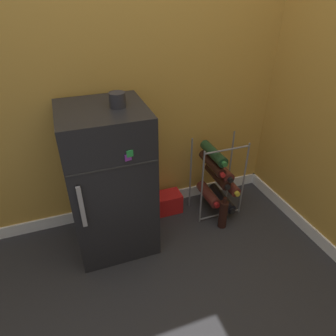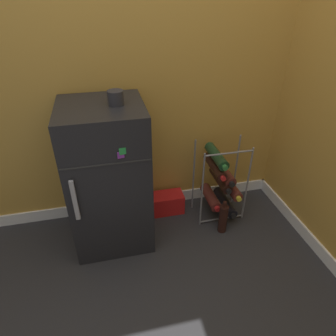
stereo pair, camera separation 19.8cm
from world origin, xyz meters
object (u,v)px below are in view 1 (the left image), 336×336
mini_fridge (110,181)px  wine_rack (218,178)px  loose_bottle_floor (223,214)px  soda_box (164,203)px  fridge_top_cup (117,100)px

mini_fridge → wine_rack: bearing=3.2°
wine_rack → loose_bottle_floor: size_ratio=2.32×
wine_rack → loose_bottle_floor: (-0.04, -0.19, -0.18)m
soda_box → mini_fridge: bearing=-159.4°
wine_rack → mini_fridge: bearing=-176.8°
soda_box → fridge_top_cup: bearing=-151.9°
mini_fridge → wine_rack: size_ratio=1.59×
loose_bottle_floor → fridge_top_cup: bearing=168.5°
soda_box → fridge_top_cup: (-0.32, -0.17, 0.91)m
wine_rack → soda_box: bearing=164.0°
soda_box → fridge_top_cup: 0.98m
soda_box → loose_bottle_floor: (0.34, -0.30, 0.04)m
mini_fridge → fridge_top_cup: (0.09, -0.02, 0.52)m
loose_bottle_floor → wine_rack: bearing=78.3°
mini_fridge → fridge_top_cup: fridge_top_cup is taller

